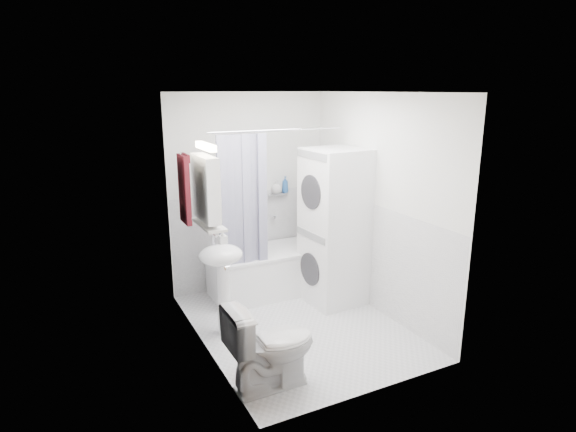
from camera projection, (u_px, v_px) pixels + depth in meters
name	position (u px, v px, depth m)	size (l,w,h in m)	color
floor	(297.00, 325.00, 5.11)	(2.60, 2.60, 0.00)	silver
room_walls	(298.00, 188.00, 4.73)	(2.60, 2.60, 2.60)	white
wainscot	(285.00, 263.00, 5.20)	(1.98, 2.58, 2.58)	white
door	(227.00, 268.00, 3.96)	(0.05, 2.00, 2.00)	brown
bathtub	(270.00, 269.00, 5.87)	(1.43, 0.68, 0.55)	white
tub_spout	(273.00, 216.00, 6.09)	(0.04, 0.04, 0.12)	silver
curtain_rod	(279.00, 130.00, 5.19)	(0.02, 0.02, 1.61)	silver
shower_curtain	(243.00, 202.00, 5.19)	(0.55, 0.02, 1.45)	#141446
sink	(222.00, 269.00, 4.76)	(0.44, 0.37, 1.04)	white
medicine_cabinet	(206.00, 186.00, 4.40)	(0.13, 0.50, 0.71)	white
shelf	(209.00, 225.00, 4.50)	(0.18, 0.54, 0.03)	silver
shower_caddy	(276.00, 194.00, 6.03)	(0.22, 0.06, 0.02)	silver
towel	(184.00, 188.00, 4.98)	(0.07, 0.31, 0.74)	#531722
washer_dryer	(335.00, 227.00, 5.50)	(0.68, 0.67, 1.80)	white
toilet	(271.00, 346.00, 3.97)	(0.42, 0.76, 0.74)	white
soap_pump	(223.00, 243.00, 4.77)	(0.08, 0.17, 0.08)	gray
shelf_bottle	(214.00, 224.00, 4.36)	(0.07, 0.18, 0.07)	gray
shelf_cup	(205.00, 215.00, 4.59)	(0.10, 0.09, 0.10)	gray
shampoo_a	(277.00, 188.00, 6.01)	(0.13, 0.17, 0.13)	gray
shampoo_b	(285.00, 189.00, 6.07)	(0.08, 0.21, 0.08)	#285DA3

